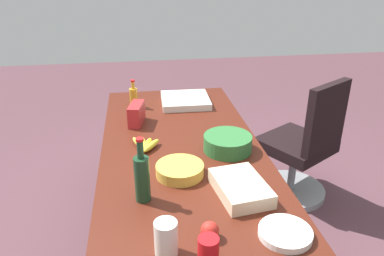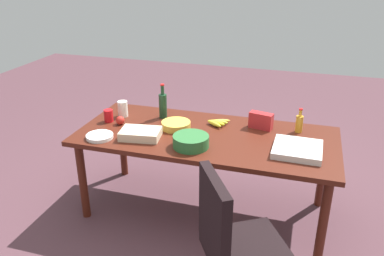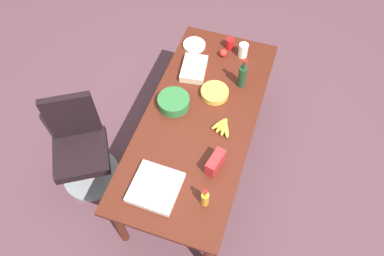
# 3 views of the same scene
# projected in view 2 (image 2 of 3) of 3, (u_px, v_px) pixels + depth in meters

# --- Properties ---
(ground_plane) EXTENTS (10.00, 10.00, 0.00)m
(ground_plane) POSITION_uv_depth(u_px,v_px,m) (205.00, 210.00, 3.59)
(ground_plane) COLOR #57363F
(conference_table) EXTENTS (2.15, 0.95, 0.76)m
(conference_table) POSITION_uv_depth(u_px,v_px,m) (206.00, 142.00, 3.32)
(conference_table) COLOR #4C1B10
(conference_table) RESTS_ON ground
(dressing_bottle) EXTENTS (0.07, 0.07, 0.21)m
(dressing_bottle) POSITION_uv_depth(u_px,v_px,m) (299.00, 123.00, 3.30)
(dressing_bottle) COLOR gold
(dressing_bottle) RESTS_ON conference_table
(chip_bag_red) EXTENTS (0.21, 0.12, 0.14)m
(chip_bag_red) POSITION_uv_depth(u_px,v_px,m) (261.00, 121.00, 3.38)
(chip_bag_red) COLOR #B72629
(chip_bag_red) RESTS_ON conference_table
(banana_bunch) EXTENTS (0.20, 0.18, 0.04)m
(banana_bunch) POSITION_uv_depth(u_px,v_px,m) (217.00, 122.00, 3.46)
(banana_bunch) COLOR yellow
(banana_bunch) RESTS_ON conference_table
(chip_bowl) EXTENTS (0.31, 0.31, 0.06)m
(chip_bowl) POSITION_uv_depth(u_px,v_px,m) (176.00, 125.00, 3.39)
(chip_bowl) COLOR gold
(chip_bowl) RESTS_ON conference_table
(pizza_box) EXTENTS (0.37, 0.37, 0.05)m
(pizza_box) POSITION_uv_depth(u_px,v_px,m) (297.00, 149.00, 2.98)
(pizza_box) COLOR silver
(pizza_box) RESTS_ON conference_table
(salad_bowl) EXTENTS (0.34, 0.34, 0.09)m
(salad_bowl) POSITION_uv_depth(u_px,v_px,m) (191.00, 141.00, 3.06)
(salad_bowl) COLOR #2C6933
(salad_bowl) RESTS_ON conference_table
(red_solo_cup) EXTENTS (0.09, 0.09, 0.11)m
(red_solo_cup) POSITION_uv_depth(u_px,v_px,m) (109.00, 116.00, 3.52)
(red_solo_cup) COLOR red
(red_solo_cup) RESTS_ON conference_table
(mayo_jar) EXTENTS (0.09, 0.09, 0.15)m
(mayo_jar) POSITION_uv_depth(u_px,v_px,m) (123.00, 109.00, 3.63)
(mayo_jar) COLOR white
(mayo_jar) RESTS_ON conference_table
(apple_red) EXTENTS (0.09, 0.09, 0.08)m
(apple_red) POSITION_uv_depth(u_px,v_px,m) (120.00, 120.00, 3.47)
(apple_red) COLOR red
(apple_red) RESTS_ON conference_table
(paper_plate_stack) EXTENTS (0.28, 0.28, 0.03)m
(paper_plate_stack) POSITION_uv_depth(u_px,v_px,m) (100.00, 136.00, 3.22)
(paper_plate_stack) COLOR white
(paper_plate_stack) RESTS_ON conference_table
(sheet_cake) EXTENTS (0.35, 0.26, 0.07)m
(sheet_cake) POSITION_uv_depth(u_px,v_px,m) (141.00, 134.00, 3.21)
(sheet_cake) COLOR beige
(sheet_cake) RESTS_ON conference_table
(wine_bottle) EXTENTS (0.07, 0.07, 0.32)m
(wine_bottle) POSITION_uv_depth(u_px,v_px,m) (163.00, 105.00, 3.58)
(wine_bottle) COLOR #1A3C24
(wine_bottle) RESTS_ON conference_table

